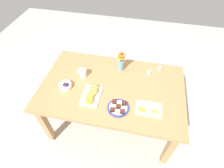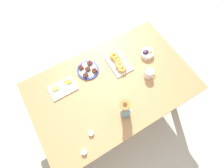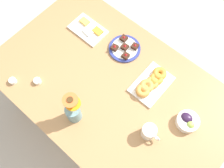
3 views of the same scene
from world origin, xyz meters
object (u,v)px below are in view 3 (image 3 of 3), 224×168
Objects in this scene: dining_table at (112,91)px; coffee_mug at (149,132)px; grape_bowl at (188,121)px; dessert_plate at (125,48)px; croissant_platter at (151,83)px; jam_cup_honey at (37,81)px; flower_vase at (73,112)px; jam_cup_berry at (13,81)px; cheese_platter at (88,29)px.

coffee_mug is at bearing -13.75° from dining_table.
grape_bowl is 0.62× the size of dessert_plate.
jam_cup_honey is (-0.57, -0.48, -0.01)m from croissant_platter.
jam_cup_honey is at bearing 179.51° from flower_vase.
grape_bowl is 0.64m from dessert_plate.
coffee_mug is (0.37, -0.09, 0.13)m from dining_table.
jam_cup_berry is 0.22× the size of dessert_plate.
jam_cup_berry is at bearing -141.86° from dining_table.
dessert_plate is (-0.49, 0.36, -0.04)m from coffee_mug.
jam_cup_honey is at bearing -115.19° from dessert_plate.
cheese_platter is 0.91× the size of croissant_platter.
coffee_mug is 0.61m from dessert_plate.
coffee_mug reaches higher than dessert_plate.
croissant_platter reaches higher than dining_table.
coffee_mug reaches higher than dining_table.
grape_bowl is (0.50, 0.12, 0.12)m from dining_table.
flower_vase is at bearing -142.38° from grape_bowl.
coffee_mug reaches higher than cheese_platter.
grape_bowl is at bearing 57.28° from coffee_mug.
coffee_mug is 0.46m from flower_vase.
cheese_platter reaches higher than dining_table.
jam_cup_berry is at bearing -98.11° from cheese_platter.
grape_bowl reaches higher than dessert_plate.
cheese_platter is at bearing 152.15° from dining_table.
grape_bowl is 0.57× the size of flower_vase.
croissant_platter reaches higher than jam_cup_honey.
grape_bowl reaches higher than jam_cup_berry.
coffee_mug is 0.47× the size of cheese_platter.
cheese_platter is 5.42× the size of jam_cup_honey.
cheese_platter is at bearing 175.75° from croissant_platter.
jam_cup_honey is 1.00× the size of jam_cup_berry.
coffee_mug is 0.94m from jam_cup_berry.
dessert_plate is at bearing 166.20° from grape_bowl.
dining_table is at bearing -166.61° from grape_bowl.
dining_table is 13.02× the size of coffee_mug.
cheese_platter is 0.63m from jam_cup_berry.
flower_vase reaches higher than jam_cup_berry.
flower_vase is (-0.41, -0.21, 0.04)m from coffee_mug.
jam_cup_honey is (-0.89, -0.42, -0.01)m from grape_bowl.
cheese_platter and jam_cup_berry have the same top height.
flower_vase is at bearing -115.18° from croissant_platter.
coffee_mug is 2.56× the size of jam_cup_honey.
dining_table is at bearing 38.14° from jam_cup_berry.
flower_vase is at bearing -0.49° from jam_cup_honey.
jam_cup_honey is at bearing -86.32° from cheese_platter.
flower_vase is (-0.23, -0.48, 0.06)m from croissant_platter.
dessert_plate is at bearing 114.01° from dining_table.
jam_cup_honey is at bearing -154.97° from grape_bowl.
flower_vase is (0.38, -0.52, 0.07)m from cheese_platter.
coffee_mug is 0.85m from cheese_platter.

